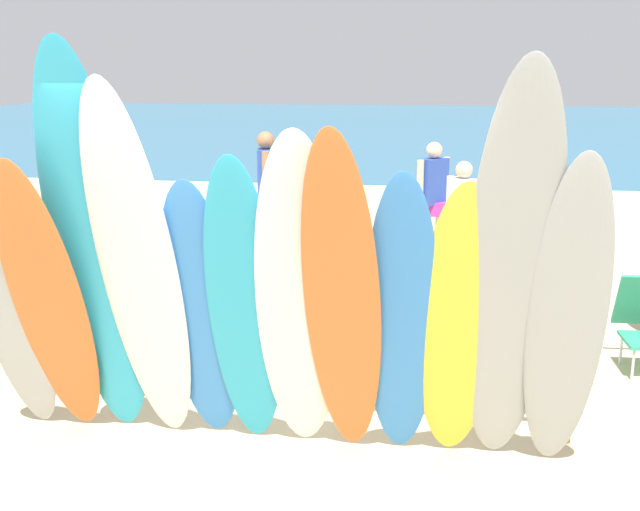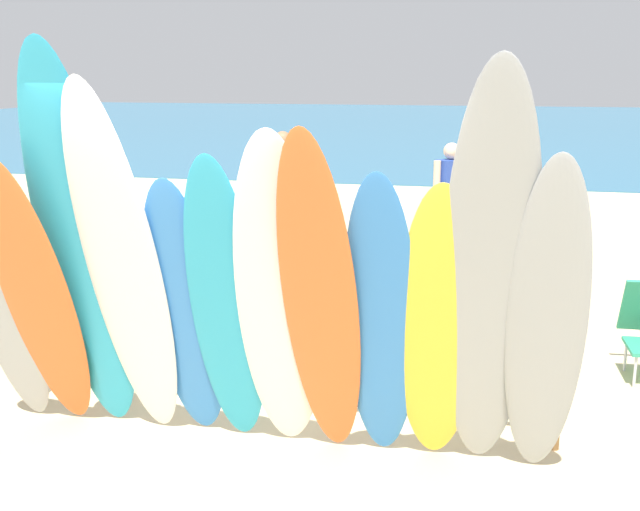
% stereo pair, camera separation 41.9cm
% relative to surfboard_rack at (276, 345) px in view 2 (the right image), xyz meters
% --- Properties ---
extents(ground, '(60.00, 60.00, 0.00)m').
position_rel_surfboard_rack_xyz_m(ground, '(0.00, 14.00, -0.61)').
color(ground, '#D3BC8C').
extents(ocean_water, '(60.00, 40.00, 0.02)m').
position_rel_surfboard_rack_xyz_m(ocean_water, '(0.00, 32.37, -0.60)').
color(ocean_water, teal).
rests_on(ocean_water, ground).
extents(surfboard_rack, '(4.11, 0.07, 0.75)m').
position_rel_surfboard_rack_xyz_m(surfboard_rack, '(0.00, 0.00, 0.00)').
color(surfboard_rack, brown).
rests_on(surfboard_rack, ground).
extents(surfboard_grey_0, '(0.48, 0.72, 1.95)m').
position_rel_surfboard_rack_xyz_m(surfboard_grey_0, '(-1.84, -0.57, 0.37)').
color(surfboard_grey_0, '#999EA3').
rests_on(surfboard_grey_0, ground).
extents(surfboard_orange_1, '(0.52, 0.87, 2.09)m').
position_rel_surfboard_rack_xyz_m(surfboard_orange_1, '(-1.50, -0.63, 0.43)').
color(surfboard_orange_1, orange).
rests_on(surfboard_orange_1, ground).
extents(surfboard_teal_2, '(0.64, 0.93, 2.79)m').
position_rel_surfboard_rack_xyz_m(surfboard_teal_2, '(-1.16, -0.61, 0.79)').
color(surfboard_teal_2, '#289EC6').
rests_on(surfboard_teal_2, ground).
extents(surfboard_white_3, '(0.63, 0.93, 2.57)m').
position_rel_surfboard_rack_xyz_m(surfboard_white_3, '(-0.85, -0.64, 0.67)').
color(surfboard_white_3, white).
rests_on(surfboard_white_3, ground).
extents(surfboard_blue_4, '(0.52, 0.70, 1.95)m').
position_rel_surfboard_rack_xyz_m(surfboard_blue_4, '(-0.49, -0.51, 0.37)').
color(surfboard_blue_4, '#337AD1').
rests_on(surfboard_blue_4, ground).
extents(surfboard_teal_5, '(0.51, 0.75, 2.11)m').
position_rel_surfboard_rack_xyz_m(surfboard_teal_5, '(-0.18, -0.57, 0.45)').
color(surfboard_teal_5, '#289EC6').
rests_on(surfboard_teal_5, ground).
extents(surfboard_white_6, '(0.63, 0.87, 2.27)m').
position_rel_surfboard_rack_xyz_m(surfboard_white_6, '(0.20, -0.61, 0.53)').
color(surfboard_white_6, white).
rests_on(surfboard_white_6, ground).
extents(surfboard_orange_7, '(0.54, 0.94, 2.30)m').
position_rel_surfboard_rack_xyz_m(surfboard_orange_7, '(0.48, -0.68, 0.54)').
color(surfboard_orange_7, orange).
rests_on(surfboard_orange_7, ground).
extents(surfboard_blue_8, '(0.48, 0.76, 2.04)m').
position_rel_surfboard_rack_xyz_m(surfboard_blue_8, '(0.84, -0.59, 0.41)').
color(surfboard_blue_8, '#337AD1').
rests_on(surfboard_blue_8, ground).
extents(surfboard_yellow_9, '(0.56, 0.77, 1.98)m').
position_rel_surfboard_rack_xyz_m(surfboard_yellow_9, '(1.20, -0.56, 0.38)').
color(surfboard_yellow_9, yellow).
rests_on(surfboard_yellow_9, ground).
extents(surfboard_grey_10, '(0.59, 0.99, 2.68)m').
position_rel_surfboard_rack_xyz_m(surfboard_grey_10, '(1.50, -0.67, 0.73)').
color(surfboard_grey_10, '#999EA3').
rests_on(surfboard_grey_10, ground).
extents(surfboard_grey_11, '(0.48, 0.79, 2.17)m').
position_rel_surfboard_rack_xyz_m(surfboard_grey_11, '(1.84, -0.62, 0.48)').
color(surfboard_grey_11, '#999EA3').
rests_on(surfboard_grey_11, ground).
extents(beachgoer_photographing, '(0.40, 0.46, 1.51)m').
position_rel_surfboard_rack_xyz_m(beachgoer_photographing, '(1.33, 4.18, 0.26)').
color(beachgoer_photographing, beige).
rests_on(beachgoer_photographing, ground).
extents(beachgoer_by_water, '(0.46, 0.65, 1.76)m').
position_rel_surfboard_rack_xyz_m(beachgoer_by_water, '(-1.31, 5.15, 0.40)').
color(beachgoer_by_water, '#9E704C').
rests_on(beachgoer_by_water, ground).
extents(beachgoer_near_rack, '(0.44, 0.49, 1.63)m').
position_rel_surfboard_rack_xyz_m(beachgoer_near_rack, '(0.96, 5.36, 0.33)').
color(beachgoer_near_rack, beige).
rests_on(beachgoer_near_rack, ground).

